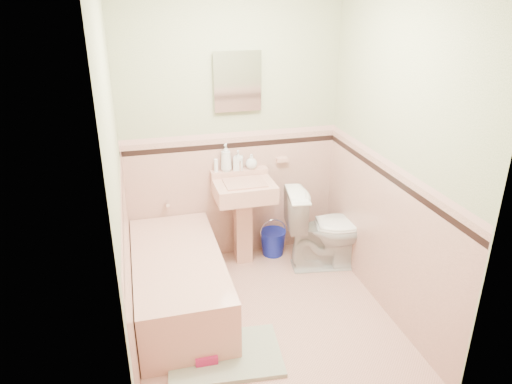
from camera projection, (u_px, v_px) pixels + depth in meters
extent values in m
plane|color=#D6A08C|center=(264.00, 318.00, 3.84)|extent=(2.20, 2.20, 0.00)
plane|color=beige|center=(232.00, 131.00, 4.33)|extent=(2.50, 0.00, 2.50)
plane|color=beige|center=(326.00, 249.00, 2.37)|extent=(2.50, 0.00, 2.50)
plane|color=beige|center=(118.00, 187.00, 3.11)|extent=(0.00, 2.50, 2.50)
plane|color=beige|center=(393.00, 161.00, 3.58)|extent=(0.00, 2.50, 2.50)
plane|color=#D9A591|center=(234.00, 197.00, 4.57)|extent=(2.00, 0.00, 2.00)
plane|color=#D9A591|center=(318.00, 350.00, 2.63)|extent=(2.00, 0.00, 2.00)
plane|color=#D9A591|center=(130.00, 272.00, 3.37)|extent=(0.00, 2.20, 2.20)
plane|color=#D9A591|center=(383.00, 237.00, 3.84)|extent=(0.00, 2.20, 2.20)
plane|color=black|center=(233.00, 145.00, 4.36)|extent=(2.00, 0.00, 2.00)
plane|color=black|center=(323.00, 269.00, 2.44)|extent=(2.00, 0.00, 2.00)
plane|color=black|center=(123.00, 205.00, 3.17)|extent=(0.00, 2.20, 2.20)
plane|color=black|center=(389.00, 177.00, 3.63)|extent=(0.00, 2.20, 2.20)
plane|color=#D6A396|center=(232.00, 135.00, 4.32)|extent=(2.00, 0.00, 2.00)
plane|color=#D6A396|center=(324.00, 252.00, 2.40)|extent=(2.00, 0.00, 2.00)
plane|color=#D6A396|center=(121.00, 191.00, 3.13)|extent=(0.00, 2.20, 2.20)
plane|color=#D6A396|center=(390.00, 165.00, 3.59)|extent=(0.00, 2.20, 2.20)
cube|color=tan|center=(179.00, 283.00, 3.89)|extent=(0.70, 1.50, 0.45)
cylinder|color=silver|center=(167.00, 203.00, 4.38)|extent=(0.04, 0.12, 0.04)
cylinder|color=silver|center=(240.00, 165.00, 4.37)|extent=(0.02, 0.02, 0.10)
cube|color=white|center=(237.00, 81.00, 4.13)|extent=(0.38, 0.04, 0.47)
cube|color=tan|center=(282.00, 160.00, 4.52)|extent=(0.11, 0.06, 0.04)
imported|color=#B2B2B2|center=(226.00, 157.00, 4.34)|extent=(0.13, 0.13, 0.26)
imported|color=#B2B2B2|center=(238.00, 160.00, 4.38)|extent=(0.11, 0.11, 0.19)
imported|color=#B2B2B2|center=(251.00, 161.00, 4.42)|extent=(0.12, 0.12, 0.14)
cylinder|color=white|center=(216.00, 165.00, 4.35)|extent=(0.04, 0.04, 0.12)
imported|color=white|center=(327.00, 228.00, 4.43)|extent=(0.82, 0.55, 0.78)
cube|color=gray|center=(225.00, 355.00, 3.42)|extent=(0.85, 0.61, 0.03)
cube|color=#BF1E59|center=(206.00, 359.00, 3.32)|extent=(0.16, 0.08, 0.06)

